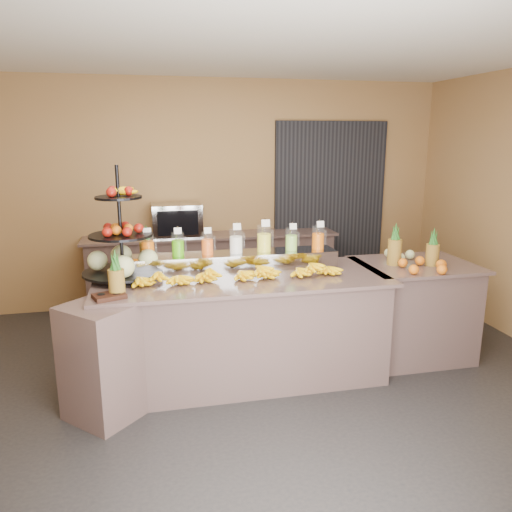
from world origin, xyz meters
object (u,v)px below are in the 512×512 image
object	(u,v)px
banana_heap	(237,272)
fruit_stand	(128,250)
pitcher_tray	(236,261)
oven_warmer	(177,220)
condiment_caddy	(109,296)
right_fruit_pile	(417,260)

from	to	relation	value
banana_heap	fruit_stand	size ratio (longest dim) A/B	1.89
pitcher_tray	oven_warmer	world-z (taller)	oven_warmer
condiment_caddy	right_fruit_pile	size ratio (longest dim) A/B	0.49
pitcher_tray	banana_heap	bearing A→B (deg)	-99.52
banana_heap	fruit_stand	bearing A→B (deg)	164.78
pitcher_tray	condiment_caddy	size ratio (longest dim) A/B	8.22
banana_heap	oven_warmer	bearing A→B (deg)	100.46
fruit_stand	right_fruit_pile	xyz separation A→B (m)	(2.57, -0.24, -0.16)
banana_heap	condiment_caddy	bearing A→B (deg)	-163.37
pitcher_tray	right_fruit_pile	xyz separation A→B (m)	(1.62, -0.33, 0.00)
banana_heap	fruit_stand	distance (m)	0.94
right_fruit_pile	oven_warmer	world-z (taller)	oven_warmer
condiment_caddy	right_fruit_pile	bearing A→B (deg)	6.54
banana_heap	condiment_caddy	distance (m)	1.07
pitcher_tray	oven_warmer	distance (m)	1.73
pitcher_tray	fruit_stand	bearing A→B (deg)	-174.75
oven_warmer	fruit_stand	bearing A→B (deg)	-107.27
condiment_caddy	right_fruit_pile	distance (m)	2.72
pitcher_tray	fruit_stand	world-z (taller)	fruit_stand
banana_heap	condiment_caddy	world-z (taller)	banana_heap
condiment_caddy	right_fruit_pile	world-z (taller)	right_fruit_pile
banana_heap	right_fruit_pile	world-z (taller)	right_fruit_pile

